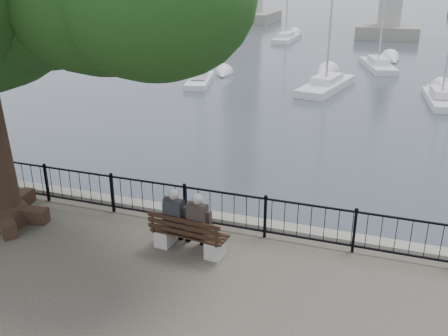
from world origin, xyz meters
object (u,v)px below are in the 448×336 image
at_px(bench, 188,238).
at_px(person_left, 178,220).
at_px(lion_monument, 390,15).
at_px(person_right, 201,225).

relative_size(bench, person_left, 1.22).
distance_m(person_left, lion_monument, 48.54).
distance_m(bench, person_right, 0.44).
xyz_separation_m(person_right, lion_monument, (2.16, 48.51, 0.67)).
relative_size(person_left, person_right, 1.00).
bearing_deg(lion_monument, person_right, -92.55).
height_order(bench, lion_monument, lion_monument).
height_order(person_right, lion_monument, lion_monument).
relative_size(bench, person_right, 1.22).
bearing_deg(person_left, bench, -22.69).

